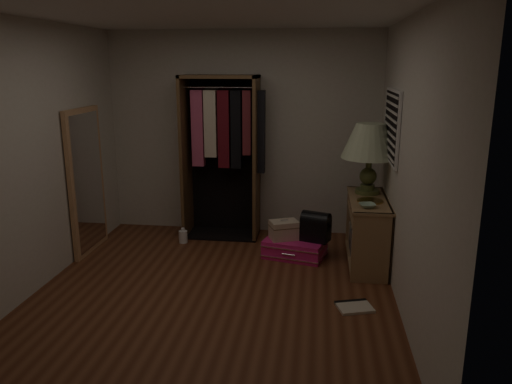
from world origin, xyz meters
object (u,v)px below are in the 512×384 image
(open_wardrobe, at_px, (224,142))
(pink_suitcase, at_px, (295,247))
(table_lamp, at_px, (370,143))
(floor_mirror, at_px, (87,181))
(console_bookshelf, at_px, (366,229))
(black_bag, at_px, (316,226))
(train_case, at_px, (284,230))
(white_jug, at_px, (183,236))

(open_wardrobe, distance_m, pink_suitcase, 1.60)
(pink_suitcase, bearing_deg, table_lamp, 23.16)
(pink_suitcase, distance_m, table_lamp, 1.47)
(floor_mirror, distance_m, pink_suitcase, 2.55)
(console_bookshelf, relative_size, black_bag, 3.06)
(console_bookshelf, xyz_separation_m, train_case, (-0.93, 0.06, -0.07))
(table_lamp, relative_size, white_jug, 4.36)
(black_bag, bearing_deg, console_bookshelf, 14.44)
(console_bookshelf, distance_m, white_jug, 2.26)
(floor_mirror, distance_m, black_bag, 2.71)
(floor_mirror, distance_m, train_case, 2.37)
(open_wardrobe, bearing_deg, pink_suitcase, -34.68)
(train_case, distance_m, table_lamp, 1.38)
(floor_mirror, bearing_deg, console_bookshelf, 0.70)
(open_wardrobe, xyz_separation_m, white_jug, (-0.47, -0.38, -1.14))
(pink_suitcase, height_order, table_lamp, table_lamp)
(black_bag, xyz_separation_m, white_jug, (-1.65, 0.29, -0.31))
(open_wardrobe, height_order, table_lamp, open_wardrobe)
(console_bookshelf, xyz_separation_m, black_bag, (-0.57, 0.05, -0.00))
(console_bookshelf, bearing_deg, black_bag, 174.60)
(floor_mirror, height_order, black_bag, floor_mirror)
(floor_mirror, xyz_separation_m, pink_suitcase, (2.44, 0.11, -0.74))
(black_bag, bearing_deg, pink_suitcase, -165.49)
(open_wardrobe, relative_size, table_lamp, 2.48)
(floor_mirror, xyz_separation_m, black_bag, (2.67, 0.09, -0.46))
(train_case, xyz_separation_m, white_jug, (-1.29, 0.29, -0.24))
(pink_suitcase, distance_m, train_case, 0.25)
(floor_mirror, xyz_separation_m, white_jug, (1.02, 0.39, -0.77))
(floor_mirror, bearing_deg, table_lamp, 4.40)
(train_case, bearing_deg, open_wardrobe, 117.92)
(floor_mirror, bearing_deg, black_bag, 2.00)
(open_wardrobe, distance_m, train_case, 1.39)
(black_bag, height_order, white_jug, black_bag)
(console_bookshelf, xyz_separation_m, floor_mirror, (-3.24, -0.04, 0.46))
(black_bag, relative_size, table_lamp, 0.44)
(console_bookshelf, height_order, train_case, console_bookshelf)
(console_bookshelf, relative_size, white_jug, 5.90)
(open_wardrobe, distance_m, white_jug, 1.29)
(open_wardrobe, distance_m, black_bag, 1.59)
(open_wardrobe, xyz_separation_m, floor_mirror, (-1.49, -0.77, -0.37))
(pink_suitcase, bearing_deg, console_bookshelf, 8.27)
(floor_mirror, height_order, train_case, floor_mirror)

